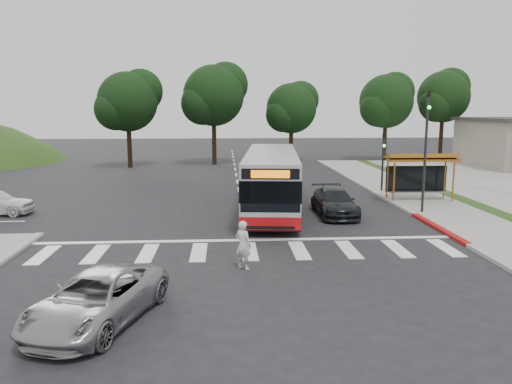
{
  "coord_description": "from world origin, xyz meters",
  "views": [
    {
      "loc": [
        -0.93,
        -24.1,
        5.62
      ],
      "look_at": [
        0.55,
        -0.34,
        1.6
      ],
      "focal_mm": 35.0,
      "sensor_mm": 36.0,
      "label": 1
    }
  ],
  "objects": [
    {
      "name": "curb_east_red",
      "position": [
        9.0,
        -2.0,
        0.08
      ],
      "size": [
        0.32,
        6.0,
        0.15
      ],
      "primitive_type": "cube",
      "color": "maroon",
      "rests_on": "ground"
    },
    {
      "name": "pedestrian",
      "position": [
        -0.33,
        -7.17,
        0.87
      ],
      "size": [
        0.76,
        0.73,
        1.74
      ],
      "primitive_type": "imported",
      "rotation": [
        0.0,
        0.0,
        2.46
      ],
      "color": "silver",
      "rests_on": "ground"
    },
    {
      "name": "curb_east",
      "position": [
        9.0,
        8.0,
        0.07
      ],
      "size": [
        0.3,
        40.0,
        0.15
      ],
      "primitive_type": "cube",
      "color": "#9E9991",
      "rests_on": "ground"
    },
    {
      "name": "traffic_signal_ne_short",
      "position": [
        9.6,
        8.49,
        2.48
      ],
      "size": [
        0.18,
        0.37,
        4.0
      ],
      "color": "black",
      "rests_on": "ground"
    },
    {
      "name": "tree_north_a",
      "position": [
        -1.92,
        26.07,
        6.92
      ],
      "size": [
        6.6,
        6.15,
        10.17
      ],
      "color": "black",
      "rests_on": "ground"
    },
    {
      "name": "tree_north_b",
      "position": [
        6.07,
        28.06,
        5.66
      ],
      "size": [
        5.72,
        5.33,
        8.43
      ],
      "color": "black",
      "rests_on": "ground"
    },
    {
      "name": "ground",
      "position": [
        0.0,
        0.0,
        0.0
      ],
      "size": [
        140.0,
        140.0,
        0.0
      ],
      "primitive_type": "plane",
      "color": "black",
      "rests_on": "ground"
    },
    {
      "name": "silver_suv_south",
      "position": [
        -4.34,
        -11.4,
        0.67
      ],
      "size": [
        3.59,
        5.24,
        1.33
      ],
      "primitive_type": "imported",
      "rotation": [
        0.0,
        0.0,
        -0.32
      ],
      "color": "#929497",
      "rests_on": "ground"
    },
    {
      "name": "dark_sedan",
      "position": [
        4.84,
        1.55,
        0.69
      ],
      "size": [
        1.95,
        4.78,
        1.39
      ],
      "primitive_type": "imported",
      "rotation": [
        0.0,
        0.0,
        0.0
      ],
      "color": "black",
      "rests_on": "ground"
    },
    {
      "name": "tree_ne_a",
      "position": [
        16.08,
        28.06,
        6.39
      ],
      "size": [
        6.16,
        5.74,
        9.3
      ],
      "color": "black",
      "rests_on": "parking_lot"
    },
    {
      "name": "tree_north_c",
      "position": [
        -9.92,
        24.06,
        6.29
      ],
      "size": [
        6.16,
        5.74,
        9.3
      ],
      "color": "black",
      "rests_on": "ground"
    },
    {
      "name": "bus_shelter",
      "position": [
        10.8,
        5.1,
        2.35
      ],
      "size": [
        4.2,
        1.6,
        2.86
      ],
      "color": "#995A19",
      "rests_on": "sidewalk_east"
    },
    {
      "name": "traffic_signal_ne_tall",
      "position": [
        9.6,
        1.49,
        3.88
      ],
      "size": [
        0.18,
        0.37,
        6.5
      ],
      "color": "black",
      "rests_on": "ground"
    },
    {
      "name": "crosswalk_ladder",
      "position": [
        0.0,
        -5.0,
        0.01
      ],
      "size": [
        18.0,
        2.6,
        0.01
      ],
      "primitive_type": "cube",
      "color": "silver",
      "rests_on": "ground"
    },
    {
      "name": "sidewalk_east",
      "position": [
        11.0,
        8.0,
        0.06
      ],
      "size": [
        4.0,
        40.0,
        0.12
      ],
      "primitive_type": "cube",
      "color": "gray",
      "rests_on": "ground"
    },
    {
      "name": "transit_bus",
      "position": [
        1.63,
        3.19,
        1.61
      ],
      "size": [
        3.94,
        12.68,
        3.22
      ],
      "primitive_type": null,
      "rotation": [
        0.0,
        0.0,
        -0.1
      ],
      "color": "silver",
      "rests_on": "ground"
    },
    {
      "name": "tree_ne_b",
      "position": [
        23.08,
        30.06,
        6.92
      ],
      "size": [
        6.16,
        5.74,
        10.02
      ],
      "color": "black",
      "rests_on": "ground"
    }
  ]
}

